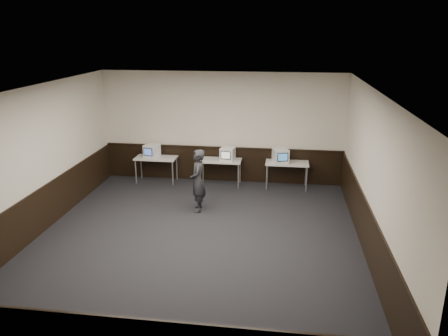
# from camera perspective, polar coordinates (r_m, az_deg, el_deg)

# --- Properties ---
(floor) EXTENTS (8.00, 8.00, 0.00)m
(floor) POSITION_cam_1_polar(r_m,az_deg,el_deg) (9.47, -3.65, -9.49)
(floor) COLOR black
(floor) RESTS_ON ground
(ceiling) EXTENTS (8.00, 8.00, 0.00)m
(ceiling) POSITION_cam_1_polar(r_m,az_deg,el_deg) (8.50, -4.07, 10.08)
(ceiling) COLOR white
(ceiling) RESTS_ON back_wall
(back_wall) EXTENTS (7.00, 0.00, 7.00)m
(back_wall) POSITION_cam_1_polar(r_m,az_deg,el_deg) (12.66, -0.24, 5.29)
(back_wall) COLOR silver
(back_wall) RESTS_ON ground
(front_wall) EXTENTS (7.00, 0.00, 7.00)m
(front_wall) POSITION_cam_1_polar(r_m,az_deg,el_deg) (5.33, -12.65, -13.46)
(front_wall) COLOR silver
(front_wall) RESTS_ON ground
(left_wall) EXTENTS (0.00, 8.00, 8.00)m
(left_wall) POSITION_cam_1_polar(r_m,az_deg,el_deg) (10.14, -23.63, 0.60)
(left_wall) COLOR silver
(left_wall) RESTS_ON ground
(right_wall) EXTENTS (0.00, 8.00, 8.00)m
(right_wall) POSITION_cam_1_polar(r_m,az_deg,el_deg) (8.86, 18.92, -1.17)
(right_wall) COLOR silver
(right_wall) RESTS_ON ground
(wainscot_back) EXTENTS (6.98, 0.04, 1.00)m
(wainscot_back) POSITION_cam_1_polar(r_m,az_deg,el_deg) (12.93, -0.25, 0.50)
(wainscot_back) COLOR black
(wainscot_back) RESTS_ON back_wall
(wainscot_left) EXTENTS (0.04, 7.98, 1.00)m
(wainscot_left) POSITION_cam_1_polar(r_m,az_deg,el_deg) (10.47, -22.80, -5.16)
(wainscot_left) COLOR black
(wainscot_left) RESTS_ON left_wall
(wainscot_right) EXTENTS (0.04, 7.98, 1.00)m
(wainscot_right) POSITION_cam_1_polar(r_m,az_deg,el_deg) (9.26, 18.12, -7.62)
(wainscot_right) COLOR black
(wainscot_right) RESTS_ON right_wall
(wainscot_rail) EXTENTS (6.98, 0.06, 0.04)m
(wainscot_rail) POSITION_cam_1_polar(r_m,az_deg,el_deg) (12.76, -0.27, 2.70)
(wainscot_rail) COLOR black
(wainscot_rail) RESTS_ON wainscot_back
(desk_left) EXTENTS (1.20, 0.60, 0.75)m
(desk_left) POSITION_cam_1_polar(r_m,az_deg,el_deg) (12.91, -8.87, 1.09)
(desk_left) COLOR silver
(desk_left) RESTS_ON ground
(desk_center) EXTENTS (1.20, 0.60, 0.75)m
(desk_center) POSITION_cam_1_polar(r_m,az_deg,el_deg) (12.51, -0.49, 0.77)
(desk_center) COLOR silver
(desk_center) RESTS_ON ground
(desk_right) EXTENTS (1.20, 0.60, 0.75)m
(desk_right) POSITION_cam_1_polar(r_m,az_deg,el_deg) (12.40, 8.23, 0.42)
(desk_right) COLOR silver
(desk_right) RESTS_ON ground
(emac_left) EXTENTS (0.47, 0.49, 0.38)m
(emac_left) POSITION_cam_1_polar(r_m,az_deg,el_deg) (12.86, -9.41, 2.21)
(emac_left) COLOR white
(emac_left) RESTS_ON desk_left
(emac_center) EXTENTS (0.43, 0.45, 0.38)m
(emac_center) POSITION_cam_1_polar(r_m,az_deg,el_deg) (12.37, 0.47, 1.84)
(emac_center) COLOR white
(emac_center) RESTS_ON desk_center
(emac_right) EXTENTS (0.50, 0.52, 0.40)m
(emac_right) POSITION_cam_1_polar(r_m,az_deg,el_deg) (12.27, 7.40, 1.60)
(emac_right) COLOR white
(emac_right) RESTS_ON desk_right
(person) EXTENTS (0.45, 0.62, 1.57)m
(person) POSITION_cam_1_polar(r_m,az_deg,el_deg) (10.69, -3.44, -1.66)
(person) COLOR #242529
(person) RESTS_ON ground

